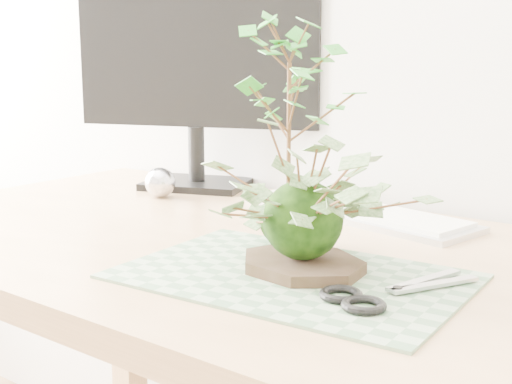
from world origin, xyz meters
The scene contains 9 objects.
desk centered at (0.06, 1.23, 0.65)m, with size 1.60×0.70×0.74m.
cutting_mat centered at (0.07, 1.13, 0.74)m, with size 0.42×0.28×0.00m, color #486C4A.
stone_dish centered at (0.06, 1.15, 0.75)m, with size 0.18×0.18×0.01m, color black.
ivy_kokedama centered at (0.06, 1.15, 0.86)m, with size 0.38×0.38×0.20m.
maple_kokedama centered at (-0.02, 1.24, 0.98)m, with size 0.24×0.24×0.35m.
keyboard centered at (-0.04, 1.48, 0.75)m, with size 0.45×0.21×0.02m.
monitor centered at (-0.44, 1.51, 1.00)m, with size 0.49×0.22×0.45m.
foil_ball centered at (-0.42, 1.38, 0.77)m, with size 0.06×0.06×0.06m, color silver.
scissors centered at (0.20, 1.11, 0.75)m, with size 0.10×0.21×0.01m.
Camera 1 is at (0.55, 0.43, 1.02)m, focal length 50.00 mm.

